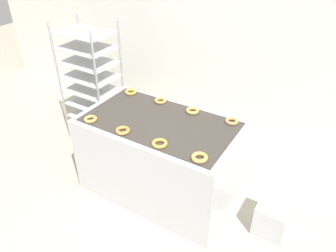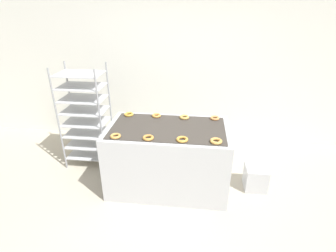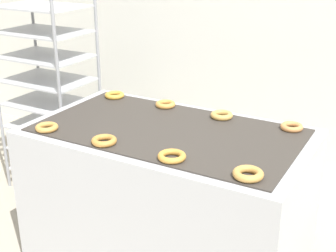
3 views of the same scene
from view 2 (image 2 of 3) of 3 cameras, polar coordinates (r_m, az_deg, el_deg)
name	(u,v)px [view 2 (image 2 of 3)]	position (r m, az deg, el deg)	size (l,w,h in m)	color
ground_plane	(161,221)	(3.25, -1.55, -20.02)	(14.00, 14.00, 0.00)	#B2A893
wall_back	(178,62)	(4.48, 2.21, 13.66)	(8.00, 0.05, 2.80)	silver
fryer_machine	(168,157)	(3.51, 0.00, -6.82)	(1.55, 0.90, 0.88)	#B7BABF
baking_rack_cart	(86,116)	(4.06, -17.52, 2.05)	(0.65, 0.47, 1.54)	gray
glaze_bin	(255,177)	(3.80, 18.49, -10.57)	(0.28, 0.30, 0.32)	#B7BABF
donut_near_left	(116,136)	(3.12, -11.35, -2.15)	(0.13, 0.13, 0.03)	#CA9044
donut_near_midleft	(148,138)	(3.03, -4.34, -2.55)	(0.13, 0.13, 0.03)	#BF8239
donut_near_midright	(182,139)	(2.99, 3.11, -2.92)	(0.14, 0.14, 0.03)	gold
donut_near_right	(216,141)	(2.99, 10.43, -3.24)	(0.14, 0.14, 0.04)	#C99347
donut_far_left	(129,114)	(3.69, -8.52, 2.55)	(0.13, 0.13, 0.03)	gold
donut_far_midleft	(156,115)	(3.61, -2.55, 2.30)	(0.13, 0.13, 0.03)	#CE8E41
donut_far_midright	(184,117)	(3.56, 3.58, 1.95)	(0.13, 0.13, 0.03)	tan
donut_far_right	(215,118)	(3.58, 10.14, 1.72)	(0.12, 0.12, 0.03)	#D1894C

